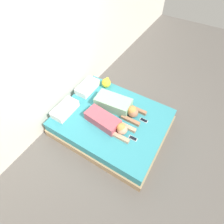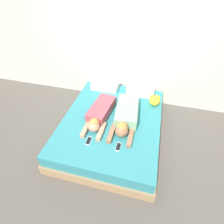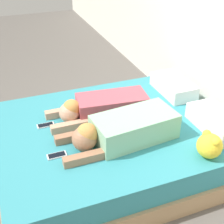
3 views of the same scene
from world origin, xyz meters
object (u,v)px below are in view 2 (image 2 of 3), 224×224
(person_right, at_px, (126,116))
(cell_phone_right, at_px, (118,147))
(bed, at_px, (112,127))
(plush_toy, at_px, (155,100))
(pillow_head_right, at_px, (140,90))
(person_left, at_px, (100,114))
(pillow_head_left, at_px, (105,85))
(cell_phone_left, at_px, (89,141))

(person_right, bearing_deg, cell_phone_right, -89.48)
(cell_phone_right, bearing_deg, bed, 113.06)
(person_right, distance_m, plush_toy, 0.71)
(pillow_head_right, xyz_separation_m, person_right, (-0.14, -0.86, 0.04))
(person_left, relative_size, person_right, 0.95)
(pillow_head_left, height_order, plush_toy, plush_toy)
(cell_phone_right, height_order, plush_toy, plush_toy)
(bed, xyz_separation_m, person_left, (-0.21, -0.04, 0.30))
(pillow_head_right, bearing_deg, person_left, -122.89)
(bed, distance_m, pillow_head_left, 0.98)
(bed, height_order, cell_phone_right, cell_phone_right)
(bed, distance_m, pillow_head_right, 0.98)
(bed, height_order, person_right, person_right)
(pillow_head_right, bearing_deg, cell_phone_right, -95.21)
(cell_phone_left, bearing_deg, person_left, 88.83)
(pillow_head_left, xyz_separation_m, pillow_head_right, (0.75, 0.00, 0.00))
(plush_toy, bearing_deg, cell_phone_right, -110.97)
(cell_phone_left, height_order, cell_phone_right, same)
(person_left, relative_size, cell_phone_left, 6.21)
(pillow_head_left, relative_size, cell_phone_left, 3.48)
(bed, xyz_separation_m, cell_phone_right, (0.24, -0.57, 0.21))
(pillow_head_right, bearing_deg, bed, -113.43)
(person_left, distance_m, person_right, 0.45)
(bed, xyz_separation_m, pillow_head_left, (-0.37, 0.86, 0.28))
(cell_phone_left, bearing_deg, cell_phone_right, 0.33)
(pillow_head_left, bearing_deg, cell_phone_left, -83.92)
(pillow_head_right, distance_m, person_left, 1.08)
(cell_phone_left, relative_size, cell_phone_right, 1.00)
(pillow_head_left, bearing_deg, pillow_head_right, 0.00)
(cell_phone_right, relative_size, plush_toy, 0.74)
(bed, bearing_deg, person_right, 1.89)
(cell_phone_right, xyz_separation_m, plush_toy, (0.44, 1.14, 0.10))
(pillow_head_right, xyz_separation_m, cell_phone_right, (-0.13, -1.44, -0.07))
(person_left, bearing_deg, plush_toy, 34.29)
(pillow_head_right, bearing_deg, plush_toy, -44.25)
(cell_phone_left, xyz_separation_m, cell_phone_right, (0.47, 0.00, 0.00))
(cell_phone_right, bearing_deg, plush_toy, 69.03)
(pillow_head_right, relative_size, cell_phone_right, 3.48)
(pillow_head_right, relative_size, person_left, 0.56)
(bed, relative_size, cell_phone_left, 13.51)
(person_right, distance_m, cell_phone_right, 0.59)
(pillow_head_left, bearing_deg, plush_toy, -15.75)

